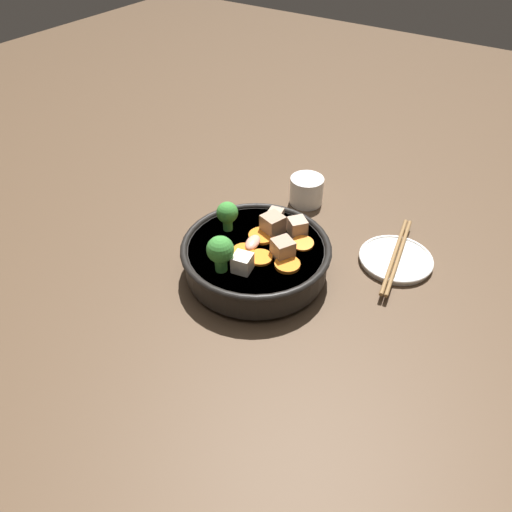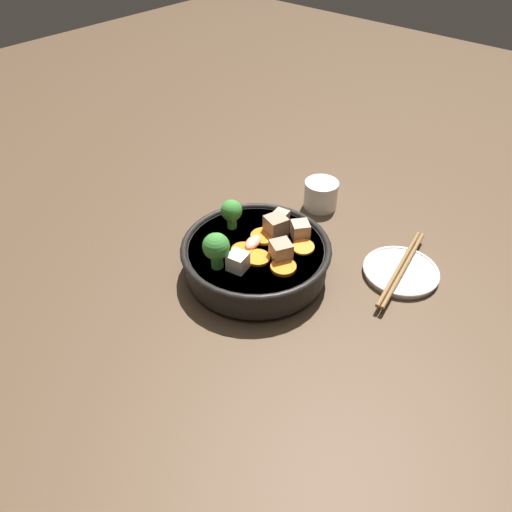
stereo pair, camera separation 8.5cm
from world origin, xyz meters
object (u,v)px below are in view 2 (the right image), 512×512
object	(u,v)px
stirfry_bowl	(256,255)
tea_cup	(321,194)
side_saucer	(401,272)
chopsticks_pair	(402,267)

from	to	relation	value
stirfry_bowl	tea_cup	bearing A→B (deg)	98.78
stirfry_bowl	side_saucer	distance (m)	0.26
stirfry_bowl	chopsticks_pair	size ratio (longest dim) A/B	1.16
stirfry_bowl	tea_cup	distance (m)	0.25
stirfry_bowl	chopsticks_pair	world-z (taller)	stirfry_bowl
stirfry_bowl	tea_cup	xyz separation A→B (m)	(-0.04, 0.24, -0.01)
tea_cup	stirfry_bowl	bearing A→B (deg)	-81.22
side_saucer	tea_cup	distance (m)	0.24
side_saucer	chopsticks_pair	bearing A→B (deg)	18.43
stirfry_bowl	side_saucer	size ratio (longest dim) A/B	1.94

